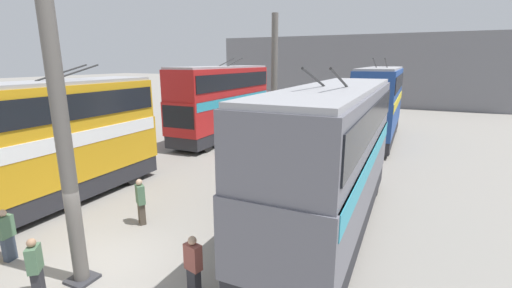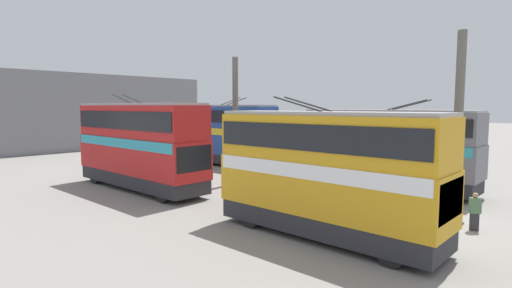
{
  "view_description": "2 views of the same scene",
  "coord_description": "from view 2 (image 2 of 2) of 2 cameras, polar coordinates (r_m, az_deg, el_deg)",
  "views": [
    {
      "loc": [
        -5.98,
        -7.47,
        5.62
      ],
      "look_at": [
        8.37,
        -0.85,
        1.78
      ],
      "focal_mm": 24.0,
      "sensor_mm": 36.0,
      "label": 1
    },
    {
      "loc": [
        -5.86,
        18.16,
        5.09
      ],
      "look_at": [
        11.74,
        -0.89,
        2.62
      ],
      "focal_mm": 28.0,
      "sensor_mm": 36.0,
      "label": 2
    }
  ],
  "objects": [
    {
      "name": "ground_plane",
      "position": [
        19.75,
        24.34,
        -9.99
      ],
      "size": [
        240.0,
        240.0,
        0.0
      ],
      "primitive_type": "plane",
      "color": "gray"
    },
    {
      "name": "person_aisle_foreground",
      "position": [
        18.79,
        28.79,
        -8.36
      ],
      "size": [
        0.48,
        0.45,
        1.58
      ],
      "rotation": [
        0.0,
        0.0,
        2.26
      ],
      "color": "#2D2D33",
      "rests_on": "ground_plane"
    },
    {
      "name": "support_column_near",
      "position": [
        18.91,
        26.87,
        1.51
      ],
      "size": [
        0.67,
        0.67,
        8.23
      ],
      "color": "#605B56",
      "rests_on": "ground_plane"
    },
    {
      "name": "person_by_right_row",
      "position": [
        16.76,
        24.46,
        -9.81
      ],
      "size": [
        0.45,
        0.29,
        1.57
      ],
      "rotation": [
        0.0,
        0.0,
        4.84
      ],
      "color": "#384251",
      "rests_on": "ground_plane"
    },
    {
      "name": "bus_left_near",
      "position": [
        25.84,
        18.05,
        0.02
      ],
      "size": [
        10.7,
        2.54,
        5.48
      ],
      "color": "black",
      "rests_on": "ground_plane"
    },
    {
      "name": "bus_left_far",
      "position": [
        34.69,
        -4.76,
        1.88
      ],
      "size": [
        10.6,
        2.54,
        5.81
      ],
      "color": "black",
      "rests_on": "ground_plane"
    },
    {
      "name": "support_column_far",
      "position": [
        26.02,
        -2.96,
        3.0
      ],
      "size": [
        0.67,
        0.67,
        8.23
      ],
      "color": "#605B56",
      "rests_on": "ground_plane"
    },
    {
      "name": "person_aisle_midway",
      "position": [
        19.65,
        16.8,
        -7.17
      ],
      "size": [
        0.43,
        0.48,
        1.67
      ],
      "rotation": [
        0.0,
        0.0,
        5.69
      ],
      "color": "#473D33",
      "rests_on": "ground_plane"
    },
    {
      "name": "bus_right_far",
      "position": [
        25.27,
        -16.35,
        0.46
      ],
      "size": [
        10.7,
        2.54,
        5.88
      ],
      "color": "black",
      "rests_on": "ground_plane"
    },
    {
      "name": "depot_back_wall",
      "position": [
        48.54,
        -25.37,
        4.09
      ],
      "size": [
        0.5,
        36.0,
        8.8
      ],
      "color": "slate",
      "rests_on": "ground_plane"
    },
    {
      "name": "bus_right_near",
      "position": [
        15.53,
        9.95,
        -3.23
      ],
      "size": [
        9.13,
        2.54,
        5.5
      ],
      "color": "black",
      "rests_on": "ground_plane"
    },
    {
      "name": "oil_drum",
      "position": [
        23.7,
        17.28,
        -6.05
      ],
      "size": [
        0.59,
        0.59,
        0.94
      ],
      "color": "#424C56",
      "rests_on": "ground_plane"
    },
    {
      "name": "person_by_left_row",
      "position": [
        22.41,
        26.88,
        -6.07
      ],
      "size": [
        0.33,
        0.47,
        1.61
      ],
      "rotation": [
        0.0,
        0.0,
        6.04
      ],
      "color": "#2D2D33",
      "rests_on": "ground_plane"
    }
  ]
}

